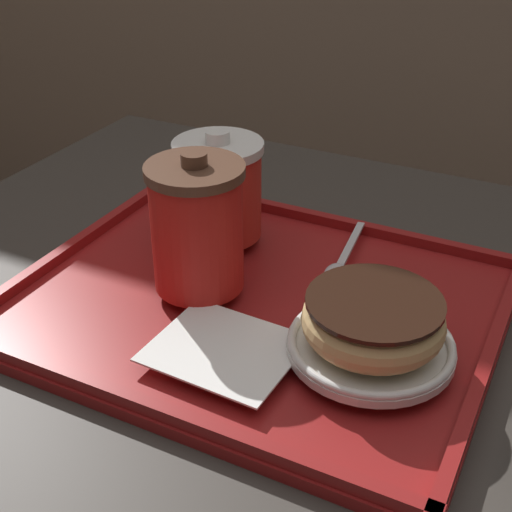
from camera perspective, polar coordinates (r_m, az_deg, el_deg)
The scene contains 8 objects.
cafe_table at distance 0.84m, azimuth -0.02°, elevation -14.03°, with size 0.92×0.85×0.71m.
serving_tray at distance 0.72m, azimuth -0.00°, elevation -3.86°, with size 0.47×0.38×0.02m.
napkin_paper at distance 0.64m, azimuth -2.55°, elevation -7.42°, with size 0.13×0.11×0.00m.
coffee_cup_front at distance 0.69m, azimuth -4.73°, elevation 2.38°, with size 0.10×0.10×0.14m.
coffee_cup_rear at distance 0.79m, azimuth -2.98°, elevation 5.43°, with size 0.10×0.10×0.12m.
plate_with_chocolate_donut at distance 0.64m, azimuth 9.15°, elevation -7.03°, with size 0.15×0.15×0.01m.
donut_chocolate_glazed at distance 0.62m, azimuth 9.36°, elevation -5.02°, with size 0.12×0.12×0.04m.
spoon at distance 0.75m, azimuth 6.71°, elevation -0.67°, with size 0.03×0.14×0.01m.
Camera 1 is at (0.27, -0.53, 1.13)m, focal length 50.00 mm.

